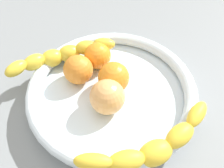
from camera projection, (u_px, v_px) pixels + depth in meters
kitchen_counter at (112, 103)px, 54.70cm from camera, size 120.00×120.00×3.00cm
fruit_bowl at (112, 92)px, 51.44cm from camera, size 36.38×36.38×5.32cm
banana_draped_left at (61, 55)px, 54.24cm from camera, size 21.34×16.78×5.44cm
banana_draped_right at (153, 146)px, 40.58cm from camera, size 22.18×18.74×5.12cm
orange_front at (98, 56)px, 54.62cm from camera, size 6.26×6.26×6.26cm
orange_mid_left at (78, 70)px, 51.61cm from camera, size 6.54×6.54×6.54cm
orange_mid_right at (112, 77)px, 50.05cm from camera, size 6.74×6.74×6.74cm
peach_blush at (109, 97)px, 46.45cm from camera, size 7.12×7.12×7.12cm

